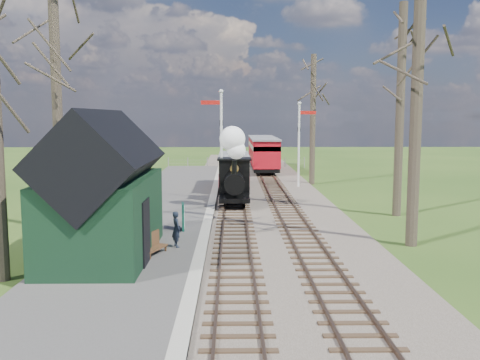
{
  "coord_description": "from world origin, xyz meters",
  "views": [
    {
      "loc": [
        -0.13,
        -13.23,
        4.75
      ],
      "look_at": [
        0.28,
        13.2,
        1.6
      ],
      "focal_mm": 40.0,
      "sensor_mm": 36.0,
      "label": 1
    }
  ],
  "objects_px": {
    "semaphore_far": "(300,138)",
    "bench": "(152,244)",
    "red_carriage_b": "(261,150)",
    "person": "(176,229)",
    "station_shed": "(104,193)",
    "semaphore_near": "(220,137)",
    "locomotive": "(234,171)",
    "sign_board": "(183,217)",
    "coach": "(234,170)",
    "red_carriage_a": "(265,155)"
  },
  "relations": [
    {
      "from": "semaphore_far",
      "to": "bench",
      "type": "bearing_deg",
      "value": -111.79
    },
    {
      "from": "red_carriage_b",
      "to": "person",
      "type": "xyz_separation_m",
      "value": [
        -4.67,
        -30.96,
        -0.79
      ]
    },
    {
      "from": "station_shed",
      "to": "semaphore_near",
      "type": "bearing_deg",
      "value": 73.62
    },
    {
      "from": "locomotive",
      "to": "semaphore_far",
      "type": "bearing_deg",
      "value": 59.88
    },
    {
      "from": "station_shed",
      "to": "bench",
      "type": "height_order",
      "value": "station_shed"
    },
    {
      "from": "locomotive",
      "to": "person",
      "type": "xyz_separation_m",
      "value": [
        -2.06,
        -9.31,
        -1.07
      ]
    },
    {
      "from": "locomotive",
      "to": "sign_board",
      "type": "bearing_deg",
      "value": -107.82
    },
    {
      "from": "semaphore_far",
      "to": "sign_board",
      "type": "distance_m",
      "value": 15.67
    },
    {
      "from": "sign_board",
      "to": "person",
      "type": "height_order",
      "value": "person"
    },
    {
      "from": "semaphore_near",
      "to": "coach",
      "type": "distance_m",
      "value": 5.08
    },
    {
      "from": "station_shed",
      "to": "coach",
      "type": "distance_m",
      "value": 17.07
    },
    {
      "from": "sign_board",
      "to": "bench",
      "type": "relative_size",
      "value": 0.82
    },
    {
      "from": "semaphore_near",
      "to": "red_carriage_b",
      "type": "bearing_deg",
      "value": 80.48
    },
    {
      "from": "red_carriage_b",
      "to": "semaphore_far",
      "type": "bearing_deg",
      "value": -82.83
    },
    {
      "from": "locomotive",
      "to": "person",
      "type": "distance_m",
      "value": 9.59
    },
    {
      "from": "semaphore_far",
      "to": "red_carriage_a",
      "type": "xyz_separation_m",
      "value": [
        -1.77,
        8.59,
        -1.73
      ]
    },
    {
      "from": "semaphore_near",
      "to": "person",
      "type": "distance_m",
      "value": 11.3
    },
    {
      "from": "semaphore_near",
      "to": "bench",
      "type": "relative_size",
      "value": 4.69
    },
    {
      "from": "semaphore_near",
      "to": "red_carriage_b",
      "type": "relative_size",
      "value": 1.11
    },
    {
      "from": "red_carriage_a",
      "to": "sign_board",
      "type": "height_order",
      "value": "red_carriage_a"
    },
    {
      "from": "bench",
      "to": "locomotive",
      "type": "bearing_deg",
      "value": 74.99
    },
    {
      "from": "coach",
      "to": "sign_board",
      "type": "xyz_separation_m",
      "value": [
        -2.09,
        -12.53,
        -0.65
      ]
    },
    {
      "from": "semaphore_far",
      "to": "red_carriage_b",
      "type": "relative_size",
      "value": 1.02
    },
    {
      "from": "station_shed",
      "to": "semaphore_far",
      "type": "bearing_deg",
      "value": 64.28
    },
    {
      "from": "station_shed",
      "to": "semaphore_far",
      "type": "height_order",
      "value": "semaphore_far"
    },
    {
      "from": "locomotive",
      "to": "red_carriage_a",
      "type": "bearing_deg",
      "value": 80.82
    },
    {
      "from": "red_carriage_a",
      "to": "sign_board",
      "type": "bearing_deg",
      "value": -101.72
    },
    {
      "from": "coach",
      "to": "station_shed",
      "type": "bearing_deg",
      "value": -104.6
    },
    {
      "from": "station_shed",
      "to": "red_carriage_a",
      "type": "height_order",
      "value": "station_shed"
    },
    {
      "from": "semaphore_far",
      "to": "coach",
      "type": "height_order",
      "value": "semaphore_far"
    },
    {
      "from": "semaphore_far",
      "to": "red_carriage_a",
      "type": "bearing_deg",
      "value": 101.66
    },
    {
      "from": "station_shed",
      "to": "sign_board",
      "type": "relative_size",
      "value": 5.78
    },
    {
      "from": "person",
      "to": "coach",
      "type": "bearing_deg",
      "value": -30.64
    },
    {
      "from": "semaphore_near",
      "to": "bench",
      "type": "bearing_deg",
      "value": -99.61
    },
    {
      "from": "semaphore_far",
      "to": "bench",
      "type": "relative_size",
      "value": 4.31
    },
    {
      "from": "semaphore_near",
      "to": "bench",
      "type": "xyz_separation_m",
      "value": [
        -2.02,
        -11.91,
        -3.08
      ]
    },
    {
      "from": "bench",
      "to": "person",
      "type": "xyz_separation_m",
      "value": [
        0.71,
        1.04,
        0.29
      ]
    },
    {
      "from": "semaphore_far",
      "to": "sign_board",
      "type": "relative_size",
      "value": 5.25
    },
    {
      "from": "station_shed",
      "to": "semaphore_near",
      "type": "relative_size",
      "value": 1.01
    },
    {
      "from": "station_shed",
      "to": "red_carriage_b",
      "type": "distance_m",
      "value": 32.83
    },
    {
      "from": "station_shed",
      "to": "semaphore_near",
      "type": "distance_m",
      "value": 12.58
    },
    {
      "from": "station_shed",
      "to": "coach",
      "type": "bearing_deg",
      "value": 75.4
    },
    {
      "from": "bench",
      "to": "red_carriage_a",
      "type": "bearing_deg",
      "value": 78.51
    },
    {
      "from": "red_carriage_a",
      "to": "locomotive",
      "type": "bearing_deg",
      "value": -99.18
    },
    {
      "from": "semaphore_near",
      "to": "coach",
      "type": "relative_size",
      "value": 0.95
    },
    {
      "from": "station_shed",
      "to": "person",
      "type": "bearing_deg",
      "value": 26.96
    },
    {
      "from": "red_carriage_a",
      "to": "person",
      "type": "xyz_separation_m",
      "value": [
        -4.67,
        -25.46,
        -0.79
      ]
    },
    {
      "from": "station_shed",
      "to": "semaphore_far",
      "type": "xyz_separation_m",
      "value": [
        8.67,
        18.0,
        1.08
      ]
    },
    {
      "from": "locomotive",
      "to": "red_carriage_b",
      "type": "relative_size",
      "value": 0.73
    },
    {
      "from": "red_carriage_b",
      "to": "bench",
      "type": "bearing_deg",
      "value": -99.55
    }
  ]
}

